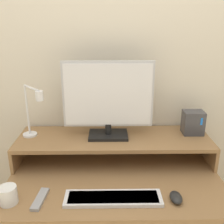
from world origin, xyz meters
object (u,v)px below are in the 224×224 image
object	(u,v)px
desk_lamp	(33,112)
mouse	(176,197)
keyboard	(113,198)
remote_control	(40,199)
router_dock	(193,123)
monitor	(108,99)
mug	(8,195)

from	to	relation	value
desk_lamp	mouse	xyz separation A→B (m)	(0.73, -0.37, -0.29)
desk_lamp	keyboard	xyz separation A→B (m)	(0.44, -0.37, -0.30)
mouse	remote_control	world-z (taller)	mouse
desk_lamp	router_dock	size ratio (longest dim) A/B	2.21
router_dock	monitor	bearing A→B (deg)	-176.24
monitor	mouse	size ratio (longest dim) A/B	5.48
monitor	mouse	bearing A→B (deg)	-52.51
monitor	mug	bearing A→B (deg)	-137.90
monitor	mug	size ratio (longest dim) A/B	6.09
monitor	desk_lamp	xyz separation A→B (m)	(-0.42, -0.03, -0.07)
mouse	mug	distance (m)	0.77
monitor	desk_lamp	world-z (taller)	monitor
monitor	router_dock	world-z (taller)	monitor
keyboard	monitor	bearing A→B (deg)	93.12
mouse	keyboard	bearing A→B (deg)	178.46
remote_control	keyboard	bearing A→B (deg)	-0.21
remote_control	mouse	bearing A→B (deg)	-0.82
monitor	desk_lamp	size ratio (longest dim) A/B	1.64
desk_lamp	keyboard	distance (m)	0.65
keyboard	remote_control	bearing A→B (deg)	179.79
monitor	desk_lamp	distance (m)	0.43
desk_lamp	remote_control	distance (m)	0.48
mouse	remote_control	xyz separation A→B (m)	(-0.63, 0.01, -0.01)
monitor	router_dock	distance (m)	0.53
desk_lamp	mug	size ratio (longest dim) A/B	3.71
router_dock	keyboard	xyz separation A→B (m)	(-0.49, -0.43, -0.20)
router_dock	mug	world-z (taller)	router_dock
router_dock	mug	distance (m)	1.08
monitor	remote_control	xyz separation A→B (m)	(-0.32, -0.40, -0.37)
router_dock	mug	size ratio (longest dim) A/B	1.68
keyboard	remote_control	world-z (taller)	keyboard
remote_control	mug	world-z (taller)	mug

